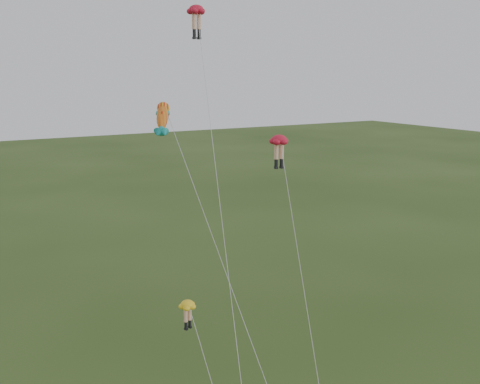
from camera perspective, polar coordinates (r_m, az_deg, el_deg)
legs_kite_red_high at (r=40.96m, az=-4.60°, el=17.98°), size 5.15×15.53×24.47m
legs_kite_red_mid at (r=35.67m, az=4.28°, el=4.83°), size 2.64×8.62×15.59m
legs_kite_yellow at (r=30.52m, az=-5.46°, el=-12.59°), size 1.67×3.84×7.25m
fish_kite at (r=36.89m, az=-8.19°, el=7.84°), size 2.76×14.10×17.88m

